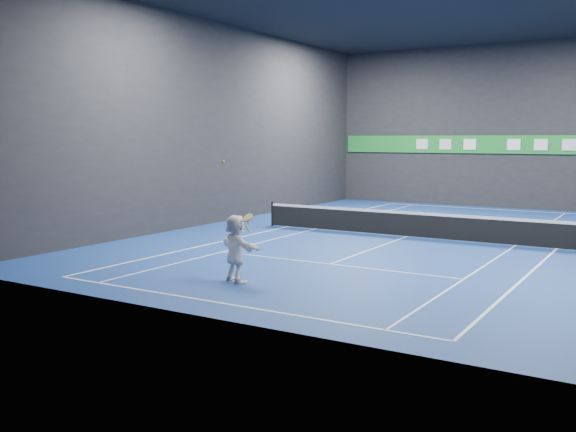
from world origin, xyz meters
The scene contains 18 objects.
ground centered at (0.00, 0.00, 0.00)m, with size 26.00×26.00×0.00m, color navy.
wall_back centered at (0.00, 13.00, 4.50)m, with size 18.00×0.10×9.00m, color black.
wall_front centered at (0.00, -13.00, 4.50)m, with size 18.00×0.10×9.00m, color black.
wall_left centered at (-9.00, 0.00, 4.50)m, with size 0.10×26.00×9.00m, color black.
baseline_near centered at (0.00, -11.89, 0.00)m, with size 10.98×0.08×0.01m, color white.
baseline_far centered at (0.00, 11.89, 0.00)m, with size 10.98×0.08×0.01m, color white.
sideline_doubles_left centered at (-5.49, 0.00, 0.00)m, with size 0.08×23.78×0.01m, color white.
sideline_doubles_right centered at (5.49, 0.00, 0.00)m, with size 0.08×23.78×0.01m, color white.
sideline_singles_left centered at (-4.11, 0.00, 0.00)m, with size 0.06×23.78×0.01m, color white.
sideline_singles_right centered at (4.11, 0.00, 0.00)m, with size 0.06×23.78×0.01m, color white.
service_line_near centered at (0.00, -6.40, 0.00)m, with size 8.23×0.06×0.01m, color white.
service_line_far centered at (0.00, 6.40, 0.00)m, with size 8.23×0.06×0.01m, color white.
center_service_line centered at (0.00, 0.00, 0.00)m, with size 0.06×12.80×0.01m, color white.
player centered at (-1.03, -9.86, 0.91)m, with size 1.68×0.53×1.81m, color white.
tennis_ball centered at (-1.46, -9.81, 3.20)m, with size 0.07×0.07×0.07m, color #C3DD24.
tennis_net centered at (0.00, 0.00, 0.54)m, with size 12.50×0.10×1.07m.
sponsor_banner centered at (0.00, 12.93, 3.50)m, with size 17.64×0.11×1.00m.
tennis_racket centered at (-0.68, -9.82, 1.70)m, with size 0.43×0.39×0.57m.
Camera 1 is at (8.91, -23.55, 3.81)m, focal length 40.00 mm.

